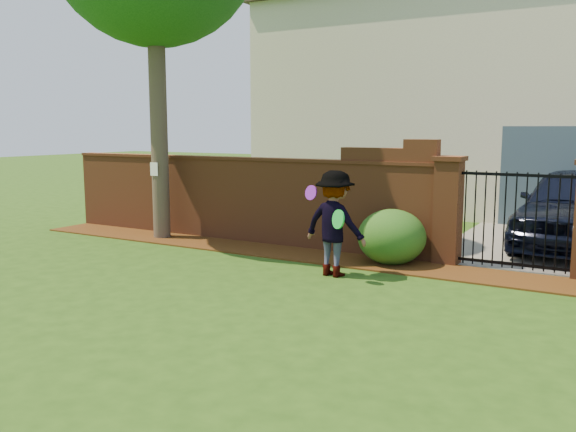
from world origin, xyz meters
The scene contains 13 objects.
ground centered at (0.00, 0.00, -0.01)m, with size 80.00×80.00×0.01m, color #254812.
mulch_bed centered at (-0.95, 3.34, 0.01)m, with size 11.10×1.08×0.03m, color #3C200A.
brick_wall centered at (-2.01, 4.00, 0.93)m, with size 8.70×0.31×2.16m.
pillar_left centered at (2.40, 4.00, 0.96)m, with size 0.50×0.50×1.88m.
iron_gate centered at (3.50, 4.00, 0.85)m, with size 1.78×0.03×1.60m.
driveway centered at (3.50, 8.00, 0.01)m, with size 3.20×8.00×0.01m, color slate.
house centered at (1.00, 12.00, 3.16)m, with size 12.40×6.40×6.30m.
car centered at (4.18, 6.47, 0.80)m, with size 1.90×4.72×1.61m, color black.
paper_notice centered at (-3.60, 3.21, 1.50)m, with size 0.20×0.01×0.28m, color white.
shrub_left centered at (1.58, 3.48, 0.48)m, with size 1.18×1.18×0.97m, color #1A5118.
man centered at (1.06, 2.22, 0.85)m, with size 1.09×0.63×1.69m, color gray.
frisbee_purple centered at (0.65, 2.24, 1.32)m, with size 0.24×0.24×0.02m, color purple.
frisbee_green centered at (1.30, 1.90, 0.98)m, with size 0.30×0.30×0.03m, color green.
Camera 1 is at (5.17, -6.30, 2.35)m, focal length 37.52 mm.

